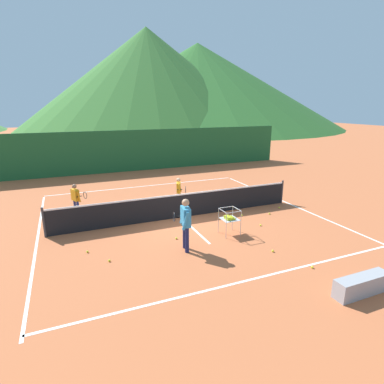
# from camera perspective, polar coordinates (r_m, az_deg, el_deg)

# --- Properties ---
(ground_plane) EXTENTS (120.00, 120.00, 0.00)m
(ground_plane) POSITION_cam_1_polar(r_m,az_deg,el_deg) (12.31, -2.07, -4.71)
(ground_plane) COLOR #BC6038
(line_baseline_near) EXTENTS (10.31, 0.08, 0.01)m
(line_baseline_near) POSITION_cam_1_polar(r_m,az_deg,el_deg) (8.31, 10.55, -15.71)
(line_baseline_near) COLOR white
(line_baseline_near) RESTS_ON ground
(line_baseline_far) EXTENTS (10.31, 0.08, 0.01)m
(line_baseline_far) POSITION_cam_1_polar(r_m,az_deg,el_deg) (17.19, -8.39, 1.13)
(line_baseline_far) COLOR white
(line_baseline_far) RESTS_ON ground
(line_sideline_west) EXTENTS (0.08, 10.30, 0.01)m
(line_sideline_west) POSITION_cam_1_polar(r_m,az_deg,el_deg) (11.68, -26.68, -7.63)
(line_sideline_west) COLOR white
(line_sideline_west) RESTS_ON ground
(line_sideline_east) EXTENTS (0.08, 10.30, 0.01)m
(line_sideline_east) POSITION_cam_1_polar(r_m,az_deg,el_deg) (14.82, 16.93, -1.80)
(line_sideline_east) COLOR white
(line_sideline_east) RESTS_ON ground
(line_service_center) EXTENTS (0.08, 5.31, 0.01)m
(line_service_center) POSITION_cam_1_polar(r_m,az_deg,el_deg) (12.31, -2.07, -4.70)
(line_service_center) COLOR white
(line_service_center) RESTS_ON ground
(tennis_net) EXTENTS (9.88, 0.08, 1.05)m
(tennis_net) POSITION_cam_1_polar(r_m,az_deg,el_deg) (12.14, -2.09, -2.50)
(tennis_net) COLOR #333338
(tennis_net) RESTS_ON ground
(instructor) EXTENTS (0.44, 0.79, 1.65)m
(instructor) POSITION_cam_1_polar(r_m,az_deg,el_deg) (9.28, -1.24, -5.19)
(instructor) COLOR #191E4C
(instructor) RESTS_ON ground
(student_0) EXTENTS (0.60, 0.54, 1.32)m
(student_0) POSITION_cam_1_polar(r_m,az_deg,el_deg) (13.06, -20.70, -0.87)
(student_0) COLOR navy
(student_0) RESTS_ON ground
(student_1) EXTENTS (0.42, 0.70, 1.29)m
(student_1) POSITION_cam_1_polar(r_m,az_deg,el_deg) (13.36, -2.44, 0.45)
(student_1) COLOR navy
(student_1) RESTS_ON ground
(ball_cart) EXTENTS (0.58, 0.58, 0.90)m
(ball_cart) POSITION_cam_1_polar(r_m,az_deg,el_deg) (10.63, 6.92, -4.78)
(ball_cart) COLOR #B7B7BC
(ball_cart) RESTS_ON ground
(tennis_ball_0) EXTENTS (0.07, 0.07, 0.07)m
(tennis_ball_0) POSITION_cam_1_polar(r_m,az_deg,el_deg) (13.86, 15.84, -2.79)
(tennis_ball_0) COLOR yellow
(tennis_ball_0) RESTS_ON ground
(tennis_ball_1) EXTENTS (0.07, 0.07, 0.07)m
(tennis_ball_1) POSITION_cam_1_polar(r_m,az_deg,el_deg) (11.72, 12.57, -6.00)
(tennis_ball_1) COLOR yellow
(tennis_ball_1) RESTS_ON ground
(tennis_ball_2) EXTENTS (0.07, 0.07, 0.07)m
(tennis_ball_2) POSITION_cam_1_polar(r_m,az_deg,el_deg) (10.39, -2.90, -8.54)
(tennis_ball_2) COLOR yellow
(tennis_ball_2) RESTS_ON ground
(tennis_ball_3) EXTENTS (0.07, 0.07, 0.07)m
(tennis_ball_3) POSITION_cam_1_polar(r_m,az_deg,el_deg) (9.28, 21.36, -12.82)
(tennis_ball_3) COLOR yellow
(tennis_ball_3) RESTS_ON ground
(tennis_ball_4) EXTENTS (0.07, 0.07, 0.07)m
(tennis_ball_4) POSITION_cam_1_polar(r_m,az_deg,el_deg) (12.59, 9.19, -4.27)
(tennis_ball_4) COLOR yellow
(tennis_ball_4) RESTS_ON ground
(tennis_ball_5) EXTENTS (0.07, 0.07, 0.07)m
(tennis_ball_5) POSITION_cam_1_polar(r_m,az_deg,el_deg) (9.85, 14.74, -10.50)
(tennis_ball_5) COLOR yellow
(tennis_ball_5) RESTS_ON ground
(tennis_ball_6) EXTENTS (0.07, 0.07, 0.07)m
(tennis_ball_6) POSITION_cam_1_polar(r_m,az_deg,el_deg) (13.00, 14.14, -3.90)
(tennis_ball_6) COLOR yellow
(tennis_ball_6) RESTS_ON ground
(tennis_ball_7) EXTENTS (0.07, 0.07, 0.07)m
(tennis_ball_7) POSITION_cam_1_polar(r_m,az_deg,el_deg) (9.31, -15.06, -12.16)
(tennis_ball_7) COLOR yellow
(tennis_ball_7) RESTS_ON ground
(tennis_ball_8) EXTENTS (0.07, 0.07, 0.07)m
(tennis_ball_8) POSITION_cam_1_polar(r_m,az_deg,el_deg) (10.01, -18.79, -10.40)
(tennis_ball_8) COLOR yellow
(tennis_ball_8) RESTS_ON ground
(windscreen_fence) EXTENTS (22.68, 0.08, 2.74)m
(windscreen_fence) POSITION_cam_1_polar(r_m,az_deg,el_deg) (21.06, -11.52, 7.46)
(windscreen_fence) COLOR #1E5B2D
(windscreen_fence) RESTS_ON ground
(courtside_bench) EXTENTS (1.50, 0.36, 0.46)m
(courtside_bench) POSITION_cam_1_polar(r_m,az_deg,el_deg) (8.56, 28.92, -14.86)
(courtside_bench) COLOR #99999E
(courtside_bench) RESTS_ON ground
(hill_0) EXTENTS (45.43, 45.43, 17.32)m
(hill_0) POSITION_cam_1_polar(r_m,az_deg,el_deg) (59.29, -8.20, 19.87)
(hill_0) COLOR #38702D
(hill_0) RESTS_ON ground
(hill_2) EXTENTS (56.23, 56.23, 15.96)m
(hill_2) POSITION_cam_1_polar(r_m,az_deg,el_deg) (65.53, 0.98, 19.02)
(hill_2) COLOR #2D6628
(hill_2) RESTS_ON ground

